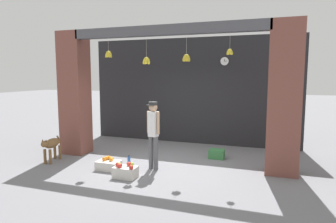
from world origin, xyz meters
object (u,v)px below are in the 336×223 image
object	(u,v)px
water_bottle	(129,162)
dog	(51,145)
wall_clock	(225,61)
fruit_crate_apples	(125,171)
produce_box_green	(217,154)
shopkeeper	(153,130)
fruit_crate_oranges	(109,165)

from	to	relation	value
water_bottle	dog	bearing A→B (deg)	-172.97
water_bottle	wall_clock	size ratio (longest dim) A/B	1.10
fruit_crate_apples	water_bottle	size ratio (longest dim) A/B	1.70
dog	produce_box_green	xyz separation A→B (m)	(3.94, 1.73, -0.32)
shopkeeper	fruit_crate_oranges	distance (m)	1.34
dog	wall_clock	xyz separation A→B (m)	(3.85, 3.27, 2.20)
wall_clock	dog	bearing A→B (deg)	-139.65
dog	fruit_crate_oranges	size ratio (longest dim) A/B	1.61
dog	wall_clock	distance (m)	5.51
fruit_crate_apples	water_bottle	distance (m)	0.75
fruit_crate_apples	wall_clock	bearing A→B (deg)	67.88
dog	produce_box_green	world-z (taller)	dog
dog	fruit_crate_oranges	world-z (taller)	dog
fruit_crate_oranges	water_bottle	bearing A→B (deg)	42.57
fruit_crate_apples	produce_box_green	world-z (taller)	fruit_crate_apples
fruit_crate_oranges	dog	bearing A→B (deg)	177.33
water_bottle	wall_clock	world-z (taller)	wall_clock
fruit_crate_apples	fruit_crate_oranges	bearing A→B (deg)	150.06
fruit_crate_oranges	water_bottle	size ratio (longest dim) A/B	1.86
shopkeeper	fruit_crate_oranges	xyz separation A→B (m)	(-0.98, -0.39, -0.82)
dog	fruit_crate_apples	xyz separation A→B (m)	(2.34, -0.44, -0.30)
shopkeeper	wall_clock	xyz separation A→B (m)	(1.16, 2.96, 1.70)
fruit_crate_oranges	produce_box_green	distance (m)	2.87
shopkeeper	water_bottle	xyz separation A→B (m)	(-0.62, -0.06, -0.80)
fruit_crate_oranges	fruit_crate_apples	world-z (taller)	fruit_crate_apples
fruit_crate_oranges	water_bottle	distance (m)	0.50
shopkeeper	wall_clock	world-z (taller)	wall_clock
produce_box_green	shopkeeper	bearing A→B (deg)	-131.30
dog	shopkeeper	size ratio (longest dim) A/B	0.54
dog	water_bottle	bearing A→B (deg)	87.61
shopkeeper	fruit_crate_apples	world-z (taller)	shopkeeper
fruit_crate_oranges	produce_box_green	size ratio (longest dim) A/B	1.35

